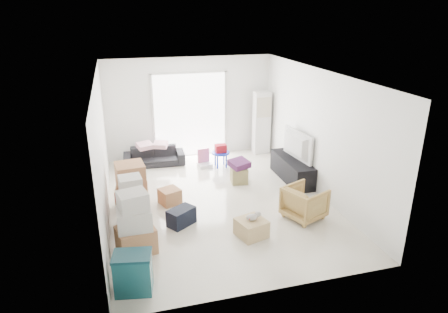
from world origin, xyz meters
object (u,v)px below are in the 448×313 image
armchair (305,201)px  kids_table (221,151)px  wood_crate (251,228)px  television (293,156)px  ac_tower (261,123)px  storage_bins (133,273)px  ottoman (239,175)px  tv_console (292,169)px  sofa (154,154)px

armchair → kids_table: 3.16m
kids_table → wood_crate: bearing=-95.6°
television → armchair: armchair is taller
ac_tower → armchair: size_ratio=2.44×
storage_bins → ottoman: storage_bins is taller
tv_console → wood_crate: (-1.77, -2.15, -0.11)m
tv_console → ottoman: 1.29m
armchair → ottoman: size_ratio=1.92×
sofa → ac_tower: bearing=5.6°
ac_tower → tv_console: size_ratio=1.10×
sofa → armchair: bearing=-52.4°
tv_console → sofa: 3.60m
tv_console → armchair: 1.87m
storage_bins → sofa: bearing=80.6°
ottoman → armchair: bearing=-69.6°
sofa → armchair: 4.43m
armchair → ottoman: (-0.72, 1.95, -0.17)m
sofa → storage_bins: (-0.82, -4.98, 0.01)m
ottoman → wood_crate: ottoman is taller
ac_tower → ottoman: bearing=-123.6°
storage_bins → wood_crate: 2.35m
storage_bins → ottoman: bearing=51.4°
tv_console → armchair: bearing=-107.2°
kids_table → tv_console: bearing=-41.3°
television → ottoman: size_ratio=3.14×
armchair → storage_bins: (-3.35, -1.34, -0.04)m
television → kids_table: (-1.43, 1.26, -0.18)m
kids_table → television: bearing=-41.3°
armchair → kids_table: armchair is taller
armchair → kids_table: size_ratio=1.19×
storage_bins → ac_tower: bearing=53.1°
ac_tower → kids_table: size_ratio=2.90×
television → kids_table: bearing=41.9°
armchair → tv_console: bearing=-39.9°
television → ac_tower: bearing=-5.4°
sofa → storage_bins: size_ratio=2.51×
tv_console → storage_bins: (-3.90, -3.12, 0.05)m
storage_bins → wood_crate: size_ratio=1.30×
sofa → armchair: armchair is taller
ottoman → kids_table: (-0.16, 1.09, 0.24)m
storage_bins → kids_table: size_ratio=1.04×
sofa → kids_table: size_ratio=2.60×
wood_crate → tv_console: bearing=50.5°
television → ottoman: 1.35m
ac_tower → ottoman: size_ratio=4.70×
ottoman → wood_crate: 2.36m
television → armchair: size_ratio=1.63×
wood_crate → television: bearing=50.5°
television → storage_bins: (-3.90, -3.12, -0.29)m
sofa → television: bearing=-28.3°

